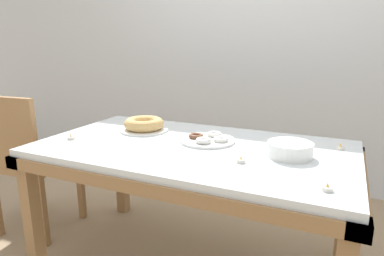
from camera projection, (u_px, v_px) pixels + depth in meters
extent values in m
cube|color=silver|center=(263.00, 36.00, 2.94)|extent=(8.00, 0.10, 2.60)
cube|color=silver|center=(193.00, 148.00, 1.79)|extent=(1.61, 0.90, 0.04)
cube|color=olive|center=(151.00, 187.00, 1.42)|extent=(1.65, 0.08, 0.06)
cube|color=olive|center=(220.00, 137.00, 2.17)|extent=(1.65, 0.08, 0.06)
cube|color=olive|center=(77.00, 140.00, 2.11)|extent=(0.08, 0.93, 0.06)
cube|color=olive|center=(357.00, 182.00, 1.48)|extent=(0.08, 0.93, 0.06)
cube|color=olive|center=(33.00, 219.00, 1.83)|extent=(0.07, 0.07, 0.67)
cube|color=olive|center=(122.00, 169.00, 2.54)|extent=(0.07, 0.07, 0.67)
cube|color=olive|center=(345.00, 210.00, 1.93)|extent=(0.07, 0.07, 0.67)
cube|color=olive|center=(37.00, 162.00, 2.29)|extent=(0.46, 0.46, 0.04)
cube|color=olive|center=(9.00, 134.00, 2.06)|extent=(0.40, 0.08, 0.45)
cube|color=olive|center=(81.00, 189.00, 2.47)|extent=(0.04, 0.04, 0.45)
cube|color=olive|center=(39.00, 182.00, 2.58)|extent=(0.04, 0.04, 0.45)
cube|color=olive|center=(43.00, 213.00, 2.12)|extent=(0.04, 0.04, 0.45)
cylinder|color=white|center=(144.00, 130.00, 2.07)|extent=(0.29, 0.29, 0.01)
torus|color=tan|center=(144.00, 124.00, 2.06)|extent=(0.24, 0.24, 0.07)
cylinder|color=white|center=(207.00, 140.00, 1.85)|extent=(0.30, 0.30, 0.01)
torus|color=white|center=(221.00, 139.00, 1.80)|extent=(0.08, 0.08, 0.02)
torus|color=white|center=(214.00, 134.00, 1.90)|extent=(0.08, 0.08, 0.02)
torus|color=brown|center=(196.00, 136.00, 1.86)|extent=(0.08, 0.08, 0.02)
torus|color=white|center=(203.00, 140.00, 1.77)|extent=(0.08, 0.08, 0.03)
cylinder|color=white|center=(290.00, 156.00, 1.60)|extent=(0.21, 0.21, 0.01)
cylinder|color=white|center=(290.00, 154.00, 1.60)|extent=(0.21, 0.21, 0.01)
cylinder|color=white|center=(290.00, 152.00, 1.60)|extent=(0.21, 0.21, 0.01)
cylinder|color=white|center=(290.00, 150.00, 1.59)|extent=(0.21, 0.21, 0.01)
cylinder|color=white|center=(290.00, 148.00, 1.59)|extent=(0.21, 0.21, 0.01)
cylinder|color=white|center=(290.00, 146.00, 1.59)|extent=(0.21, 0.21, 0.01)
cylinder|color=white|center=(290.00, 143.00, 1.59)|extent=(0.21, 0.21, 0.01)
cylinder|color=silver|center=(241.00, 161.00, 1.52)|extent=(0.04, 0.04, 0.02)
cylinder|color=white|center=(241.00, 160.00, 1.52)|extent=(0.03, 0.03, 0.00)
cone|color=#F9B74C|center=(241.00, 157.00, 1.52)|extent=(0.01, 0.01, 0.02)
cylinder|color=silver|center=(71.00, 138.00, 1.89)|extent=(0.04, 0.04, 0.02)
cylinder|color=white|center=(71.00, 137.00, 1.89)|extent=(0.03, 0.03, 0.00)
cone|color=#F9B74C|center=(71.00, 135.00, 1.88)|extent=(0.01, 0.01, 0.02)
cylinder|color=silver|center=(327.00, 189.00, 1.23)|extent=(0.04, 0.04, 0.02)
cylinder|color=white|center=(327.00, 187.00, 1.23)|extent=(0.03, 0.03, 0.00)
cone|color=#F9B74C|center=(328.00, 184.00, 1.23)|extent=(0.01, 0.01, 0.02)
cylinder|color=silver|center=(340.00, 148.00, 1.71)|extent=(0.04, 0.04, 0.02)
cylinder|color=white|center=(340.00, 147.00, 1.71)|extent=(0.03, 0.03, 0.00)
cone|color=#F9B74C|center=(341.00, 144.00, 1.70)|extent=(0.01, 0.01, 0.02)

